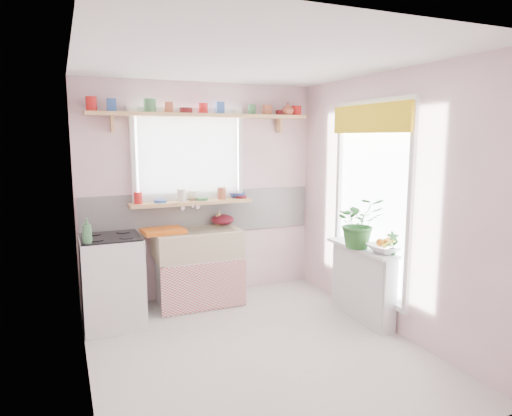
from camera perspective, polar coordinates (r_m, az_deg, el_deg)
name	(u,v)px	position (r m, az deg, el deg)	size (l,w,h in m)	color
room	(280,185)	(4.94, 2.99, 2.92)	(3.20, 3.20, 3.20)	beige
sink_unit	(198,267)	(5.23, -7.30, -7.29)	(0.95, 0.65, 1.11)	white
cooker	(112,281)	(4.83, -17.52, -8.67)	(0.58, 0.58, 0.93)	white
radiator_ledge	(362,282)	(4.91, 13.15, -8.96)	(0.22, 0.95, 0.78)	white
windowsill	(192,203)	(5.26, -8.01, 0.68)	(1.40, 0.22, 0.04)	tan
pine_shelf	(203,115)	(5.24, -6.61, 11.43)	(2.52, 0.24, 0.04)	tan
shelf_crockery	(202,109)	(5.24, -6.81, 12.24)	(2.47, 0.11, 0.12)	red
sill_crockery	(188,196)	(5.23, -8.55, 1.45)	(1.35, 0.11, 0.12)	red
dish_tray	(163,231)	(5.06, -11.55, -2.81)	(0.44, 0.33, 0.04)	#D25C12
colander	(223,220)	(5.42, -4.19, -1.45)	(0.27, 0.27, 0.12)	#500D19
jade_plant	(359,222)	(4.68, 12.77, -1.77)	(0.47, 0.40, 0.52)	#2A6629
fruit_bowl	(385,249)	(4.59, 15.88, -4.91)	(0.33, 0.33, 0.08)	silver
herb_pot	(393,243)	(4.50, 16.71, -4.25)	(0.12, 0.08, 0.23)	#265F26
soap_bottle_sink	(219,218)	(5.40, -4.62, -1.21)	(0.08, 0.08, 0.17)	#DFCA63
sill_cup	(193,195)	(5.31, -7.90, 1.58)	(0.14, 0.14, 0.11)	#EFE6CF
sill_bowl	(237,195)	(5.48, -2.43, 1.63)	(0.20, 0.20, 0.06)	#2D4295
shelf_vase	(288,109)	(5.58, 4.00, 12.27)	(0.14, 0.14, 0.15)	#9D4830
cooker_bottle	(87,231)	(4.46, -20.38, -2.66)	(0.09, 0.09, 0.24)	#3D7B48
fruit	(386,242)	(4.58, 15.92, -4.13)	(0.20, 0.14, 0.10)	orange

